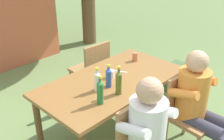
# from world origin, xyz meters

# --- Properties ---
(ground_plane) EXTENTS (24.00, 24.00, 0.00)m
(ground_plane) POSITION_xyz_m (0.00, 0.00, 0.00)
(ground_plane) COLOR #6B844C
(dining_table) EXTENTS (1.68, 0.89, 0.73)m
(dining_table) POSITION_xyz_m (0.00, 0.00, 0.64)
(dining_table) COLOR olive
(dining_table) RESTS_ON ground_plane
(chair_near_right) EXTENTS (0.46, 0.46, 0.87)m
(chair_near_right) POSITION_xyz_m (0.38, -0.74, 0.49)
(chair_near_right) COLOR #A37547
(chair_near_right) RESTS_ON ground_plane
(chair_far_right) EXTENTS (0.47, 0.47, 0.87)m
(chair_far_right) POSITION_xyz_m (0.37, 0.74, 0.49)
(chair_far_right) COLOR #A37547
(chair_far_right) RESTS_ON ground_plane
(person_in_white_shirt) EXTENTS (0.47, 0.62, 1.18)m
(person_in_white_shirt) POSITION_xyz_m (0.38, -0.85, 0.66)
(person_in_white_shirt) COLOR orange
(person_in_white_shirt) RESTS_ON ground_plane
(person_in_plaid_shirt) EXTENTS (0.47, 0.62, 1.18)m
(person_in_plaid_shirt) POSITION_xyz_m (-0.38, -0.85, 0.66)
(person_in_plaid_shirt) COLOR white
(person_in_plaid_shirt) RESTS_ON ground_plane
(bottle_green) EXTENTS (0.06, 0.06, 0.29)m
(bottle_green) POSITION_xyz_m (-0.41, -0.24, 0.85)
(bottle_green) COLOR #287A38
(bottle_green) RESTS_ON dining_table
(bottle_clear) EXTENTS (0.06, 0.06, 0.26)m
(bottle_clear) POSITION_xyz_m (-0.27, -0.06, 0.84)
(bottle_clear) COLOR white
(bottle_clear) RESTS_ON dining_table
(bottle_olive) EXTENTS (0.06, 0.06, 0.30)m
(bottle_olive) POSITION_xyz_m (-0.16, -0.25, 0.86)
(bottle_olive) COLOR #566623
(bottle_olive) RESTS_ON dining_table
(bottle_blue) EXTENTS (0.06, 0.06, 0.26)m
(bottle_blue) POSITION_xyz_m (-0.13, -0.08, 0.84)
(bottle_blue) COLOR #2D56A3
(bottle_blue) RESTS_ON dining_table
(cup_white) EXTENTS (0.07, 0.07, 0.08)m
(cup_white) POSITION_xyz_m (0.03, 0.05, 0.77)
(cup_white) COLOR white
(cup_white) RESTS_ON dining_table
(cup_terracotta) EXTENTS (0.06, 0.06, 0.11)m
(cup_terracotta) POSITION_xyz_m (0.56, 0.14, 0.78)
(cup_terracotta) COLOR #BC6B47
(cup_terracotta) RESTS_ON dining_table
(table_knife) EXTENTS (0.13, 0.22, 0.01)m
(table_knife) POSITION_xyz_m (0.18, 0.12, 0.73)
(table_knife) COLOR silver
(table_knife) RESTS_ON dining_table
(backpack_by_near_side) EXTENTS (0.33, 0.25, 0.42)m
(backpack_by_near_side) POSITION_xyz_m (1.41, 0.03, 0.20)
(backpack_by_near_side) COLOR #47663D
(backpack_by_near_side) RESTS_ON ground_plane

